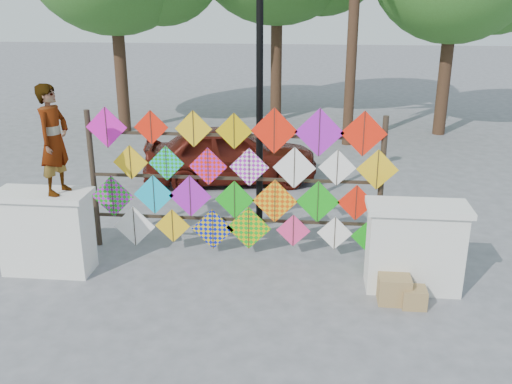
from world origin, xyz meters
TOP-DOWN VIEW (x-y plane):
  - ground at (0.00, 0.00)m, footprint 80.00×80.00m
  - parapet_left at (-2.70, -0.20)m, footprint 1.40×0.65m
  - parapet_right at (2.70, -0.20)m, footprint 1.40×0.65m
  - kite_rack at (0.10, 0.73)m, footprint 4.90×0.24m
  - vendor_woman at (-2.41, -0.20)m, footprint 0.47×0.63m
  - sedan at (-0.56, 4.37)m, footprint 4.04×2.25m
  - lamppost at (0.30, 2.00)m, footprint 0.28×0.28m
  - cardboard_box_near at (2.40, -0.61)m, footprint 0.43×0.38m
  - cardboard_box_far at (2.65, -0.72)m, footprint 0.32×0.30m

SIDE VIEW (x-z plane):
  - ground at x=0.00m, z-range 0.00..0.00m
  - cardboard_box_far at x=2.65m, z-range 0.00..0.27m
  - cardboard_box_near at x=2.40m, z-range 0.00..0.38m
  - sedan at x=-0.56m, z-range 0.00..1.30m
  - parapet_left at x=-2.70m, z-range 0.01..1.29m
  - parapet_right at x=2.70m, z-range 0.01..1.29m
  - kite_rack at x=0.10m, z-range 0.01..2.42m
  - vendor_woman at x=-2.41m, z-range 1.28..2.86m
  - lamppost at x=0.30m, z-range 0.46..4.92m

